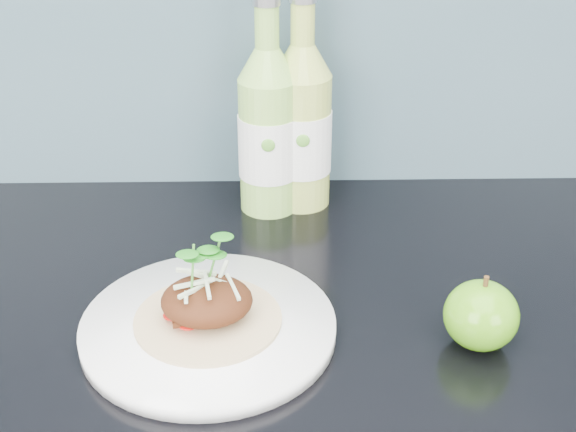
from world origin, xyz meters
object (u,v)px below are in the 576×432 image
(green_apple, at_px, (481,315))
(cider_bottle_right, at_px, (302,127))
(cider_bottle_left, at_px, (268,131))
(dinner_plate, at_px, (208,327))

(green_apple, height_order, cider_bottle_right, cider_bottle_right)
(green_apple, distance_m, cider_bottle_right, 0.35)
(cider_bottle_right, bearing_deg, green_apple, -74.76)
(cider_bottle_left, bearing_deg, dinner_plate, -90.56)
(dinner_plate, xyz_separation_m, cider_bottle_left, (0.06, 0.27, 0.10))
(dinner_plate, relative_size, cider_bottle_right, 1.19)
(dinner_plate, distance_m, cider_bottle_left, 0.29)
(green_apple, bearing_deg, cider_bottle_left, 125.13)
(cider_bottle_left, xyz_separation_m, cider_bottle_right, (0.04, 0.01, 0.00))
(green_apple, height_order, cider_bottle_left, cider_bottle_left)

